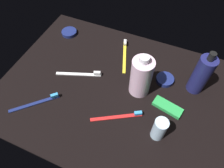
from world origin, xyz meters
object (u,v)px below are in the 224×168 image
toothbrush_red (120,116)px  snack_bar_green (168,106)px  cream_tin_left (165,79)px  toothbrush_white (81,74)px  lotion_bottle (201,75)px  bodywash_bottle (141,77)px  cream_tin_right (69,32)px  toothbrush_navy (37,102)px  deodorant_stick (159,129)px  toothbrush_yellow (125,54)px

toothbrush_red → snack_bar_green: (14.26, 10.30, 0.14)cm
cream_tin_left → toothbrush_white: bearing=-162.1°
lotion_bottle → cream_tin_left: lotion_bottle is taller
bodywash_bottle → cream_tin_right: size_ratio=2.57×
lotion_bottle → toothbrush_navy: bearing=-150.4°
cream_tin_right → toothbrush_white: bearing=-49.3°
deodorant_stick → toothbrush_yellow: size_ratio=0.54×
deodorant_stick → cream_tin_right: deodorant_stick is taller
deodorant_stick → toothbrush_red: (-13.55, 1.13, -4.04)cm
snack_bar_green → cream_tin_left: (-3.94, 11.14, 0.07)cm
bodywash_bottle → toothbrush_navy: bearing=-147.9°
toothbrush_white → cream_tin_left: size_ratio=2.53×
lotion_bottle → toothbrush_navy: (-50.68, -28.78, -7.60)cm
toothbrush_red → toothbrush_yellow: bearing=107.7°
snack_bar_green → cream_tin_left: size_ratio=1.52×
bodywash_bottle → toothbrush_yellow: size_ratio=1.02×
bodywash_bottle → deodorant_stick: 18.71cm
lotion_bottle → cream_tin_right: 60.19cm
snack_bar_green → cream_tin_right: size_ratio=1.50×
snack_bar_green → lotion_bottle: bearing=72.1°
deodorant_stick → cream_tin_right: (-51.27, 31.96, -3.89)cm
toothbrush_white → toothbrush_yellow: same height
toothbrush_red → toothbrush_yellow: size_ratio=0.93×
toothbrush_red → snack_bar_green: toothbrush_red is taller
deodorant_stick → toothbrush_navy: deodorant_stick is taller
toothbrush_white → toothbrush_red: 23.81cm
deodorant_stick → bodywash_bottle: bearing=127.3°
toothbrush_yellow → cream_tin_left: (19.25, -6.62, 0.21)cm
toothbrush_yellow → cream_tin_right: size_ratio=2.51×
lotion_bottle → bodywash_bottle: size_ratio=1.05×
cream_tin_right → toothbrush_yellow: bearing=-5.5°
lotion_bottle → toothbrush_yellow: lotion_bottle is taller
cream_tin_left → lotion_bottle: bearing=4.9°
deodorant_stick → toothbrush_red: bearing=175.2°
toothbrush_white → toothbrush_red: (20.95, -11.32, 0.00)cm
deodorant_stick → toothbrush_yellow: deodorant_stick is taller
toothbrush_white → cream_tin_left: 32.86cm
toothbrush_navy → cream_tin_right: 38.17cm
toothbrush_red → cream_tin_left: size_ratio=2.37×
toothbrush_red → toothbrush_navy: bearing=-167.7°
cream_tin_left → snack_bar_green: bearing=-70.5°
bodywash_bottle → deodorant_stick: size_ratio=1.91×
cream_tin_left → bodywash_bottle: bearing=-135.0°
lotion_bottle → deodorant_stick: size_ratio=2.02×
toothbrush_white → cream_tin_left: bearing=17.9°
toothbrush_red → cream_tin_left: toothbrush_red is taller
toothbrush_white → toothbrush_navy: 19.58cm
toothbrush_red → cream_tin_right: toothbrush_red is taller
bodywash_bottle → cream_tin_left: size_ratio=2.61×
toothbrush_white → toothbrush_red: size_ratio=1.07×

